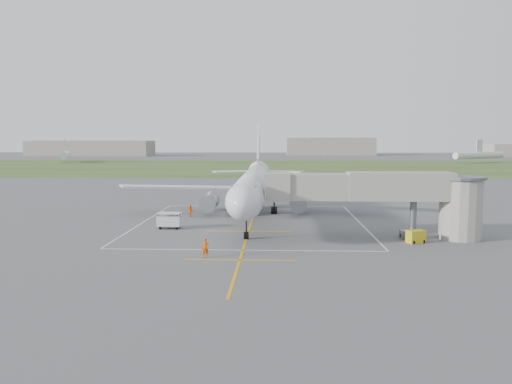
{
  "coord_description": "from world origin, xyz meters",
  "views": [
    {
      "loc": [
        3.25,
        -67.36,
        10.66
      ],
      "look_at": [
        0.61,
        -4.0,
        4.0
      ],
      "focal_mm": 35.0,
      "sensor_mm": 36.0,
      "label": 1
    }
  ],
  "objects_px": {
    "gpu_unit": "(416,237)",
    "baggage_cart": "(170,220)",
    "jet_bridge": "(392,195)",
    "ramp_worker_wing": "(191,211)",
    "ramp_worker_nose": "(205,248)",
    "airliner": "(253,186)"
  },
  "relations": [
    {
      "from": "gpu_unit",
      "to": "ramp_worker_nose",
      "type": "distance_m",
      "value": 22.15
    },
    {
      "from": "airliner",
      "to": "gpu_unit",
      "type": "height_order",
      "value": "airliner"
    },
    {
      "from": "gpu_unit",
      "to": "ramp_worker_nose",
      "type": "xyz_separation_m",
      "value": [
        -20.91,
        -7.32,
        0.23
      ]
    },
    {
      "from": "jet_bridge",
      "to": "ramp_worker_wing",
      "type": "distance_m",
      "value": 28.75
    },
    {
      "from": "jet_bridge",
      "to": "ramp_worker_nose",
      "type": "relative_size",
      "value": 13.31
    },
    {
      "from": "jet_bridge",
      "to": "ramp_worker_nose",
      "type": "xyz_separation_m",
      "value": [
        -18.92,
        -9.64,
        -3.87
      ]
    },
    {
      "from": "baggage_cart",
      "to": "ramp_worker_wing",
      "type": "xyz_separation_m",
      "value": [
        0.88,
        9.57,
        -0.2
      ]
    },
    {
      "from": "airliner",
      "to": "baggage_cart",
      "type": "relative_size",
      "value": 16.45
    },
    {
      "from": "baggage_cart",
      "to": "airliner",
      "type": "bearing_deg",
      "value": 46.18
    },
    {
      "from": "gpu_unit",
      "to": "ramp_worker_wing",
      "type": "bearing_deg",
      "value": 126.17
    },
    {
      "from": "jet_bridge",
      "to": "ramp_worker_nose",
      "type": "height_order",
      "value": "jet_bridge"
    },
    {
      "from": "gpu_unit",
      "to": "ramp_worker_nose",
      "type": "height_order",
      "value": "ramp_worker_nose"
    },
    {
      "from": "gpu_unit",
      "to": "baggage_cart",
      "type": "bearing_deg",
      "value": 143.74
    },
    {
      "from": "gpu_unit",
      "to": "jet_bridge",
      "type": "bearing_deg",
      "value": 109.28
    },
    {
      "from": "baggage_cart",
      "to": "ramp_worker_nose",
      "type": "distance_m",
      "value": 15.98
    },
    {
      "from": "gpu_unit",
      "to": "baggage_cart",
      "type": "height_order",
      "value": "baggage_cart"
    },
    {
      "from": "airliner",
      "to": "jet_bridge",
      "type": "distance_m",
      "value": 21.22
    },
    {
      "from": "airliner",
      "to": "ramp_worker_wing",
      "type": "distance_m",
      "value": 9.47
    },
    {
      "from": "ramp_worker_wing",
      "to": "jet_bridge",
      "type": "bearing_deg",
      "value": -169.73
    },
    {
      "from": "jet_bridge",
      "to": "baggage_cart",
      "type": "distance_m",
      "value": 26.11
    },
    {
      "from": "airliner",
      "to": "baggage_cart",
      "type": "distance_m",
      "value": 13.78
    },
    {
      "from": "airliner",
      "to": "ramp_worker_wing",
      "type": "relative_size",
      "value": 29.75
    }
  ]
}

